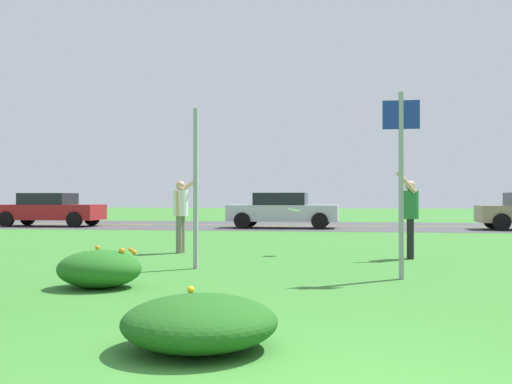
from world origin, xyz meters
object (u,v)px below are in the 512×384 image
Objects in this scene: sign_post_near_path at (196,188)px; car_red_leftmost at (50,209)px; sign_post_by_roadside at (401,167)px; person_thrower_white_shirt at (181,210)px; person_catcher_green_shirt at (410,212)px; frisbee_white at (294,210)px; car_silver_center_left at (283,210)px.

car_red_leftmost is at bearing 124.87° from sign_post_near_path.
person_thrower_white_shirt is (-4.62, 3.94, -0.75)m from sign_post_by_roadside.
sign_post_near_path is 0.63× the size of car_red_leftmost.
sign_post_by_roadside reaches higher than person_catcher_green_shirt.
sign_post_near_path is 10.11× the size of frisbee_white.
person_thrower_white_shirt reaches higher than car_red_leftmost.
frisbee_white is 0.06× the size of car_silver_center_left.
frisbee_white is at bearing 64.33° from sign_post_near_path.
person_thrower_white_shirt is at bearing 110.69° from sign_post_near_path.
sign_post_by_roadside is at bearing -48.84° from car_red_leftmost.
car_red_leftmost and car_silver_center_left have the same top height.
sign_post_by_roadside is (3.48, -0.91, 0.32)m from sign_post_near_path.
sign_post_by_roadside is 10.29× the size of frisbee_white.
car_red_leftmost reaches higher than frisbee_white.
person_catcher_green_shirt is 6.43× the size of frisbee_white.
car_red_leftmost is (-11.98, 12.16, -0.24)m from frisbee_white.
person_catcher_green_shirt is 13.35m from car_silver_center_left.
car_silver_center_left reaches higher than frisbee_white.
person_catcher_green_shirt is at bearing 83.35° from sign_post_by_roadside.
sign_post_by_roadside reaches higher than frisbee_white.
person_catcher_green_shirt is (3.87, 2.45, -0.45)m from sign_post_near_path.
sign_post_near_path is 15.16m from car_silver_center_left.
sign_post_by_roadside reaches higher than sign_post_near_path.
car_silver_center_left is at bearing 108.10° from person_catcher_green_shirt.
person_catcher_green_shirt is (0.39, 3.36, -0.77)m from sign_post_by_roadside.
car_silver_center_left is at bearing 91.04° from sign_post_near_path.
person_thrower_white_shirt is at bearing 178.82° from frisbee_white.
sign_post_near_path is 0.98× the size of sign_post_by_roadside.
sign_post_near_path is 0.63× the size of car_silver_center_left.
person_catcher_green_shirt is 2.49m from frisbee_white.
person_thrower_white_shirt is 5.05m from person_catcher_green_shirt.
car_red_leftmost is at bearing 138.66° from person_catcher_green_shirt.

